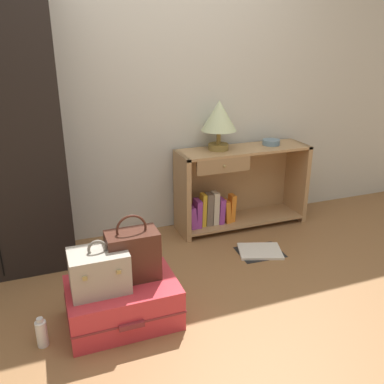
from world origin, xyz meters
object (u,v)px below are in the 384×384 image
bookshelf (235,188)px  open_book_on_floor (260,251)px  handbag (133,255)px  bottle (42,333)px  bowl (271,142)px  table_lamp (219,118)px  train_case (99,270)px  suitcase_large (123,302)px

bookshelf → open_book_on_floor: (-0.04, -0.54, -0.34)m
handbag → bottle: size_ratio=2.28×
bowl → open_book_on_floor: 0.98m
bookshelf → table_lamp: 0.65m
bookshelf → bottle: (-1.68, -1.05, -0.27)m
handbag → open_book_on_floor: 1.23m
train_case → bottle: size_ratio=1.81×
bowl → train_case: bowl is taller
bowl → bookshelf: bearing=-179.3°
bookshelf → suitcase_large: bookshelf is taller
handbag → bottle: bearing=-169.8°
suitcase_large → handbag: bearing=27.7°
table_lamp → open_book_on_floor: 1.13m
bookshelf → open_book_on_floor: size_ratio=2.94×
open_book_on_floor → bottle: bearing=-163.0°
bookshelf → bottle: bearing=-148.1°
suitcase_large → bottle: suitcase_large is taller
train_case → suitcase_large: bearing=3.8°
bookshelf → handbag: (-1.13, -0.95, 0.06)m
table_lamp → bowl: 0.56m
bowl → train_case: size_ratio=0.47×
table_lamp → train_case: (-1.17, -1.01, -0.61)m
bookshelf → open_book_on_floor: bookshelf is taller
suitcase_large → bookshelf: bearing=39.1°
table_lamp → handbag: bearing=-135.2°
train_case → handbag: 0.21m
table_lamp → suitcase_large: table_lamp is taller
table_lamp → train_case: size_ratio=1.27×
bottle → train_case: bearing=7.8°
train_case → table_lamp: bearing=40.8°
table_lamp → bowl: bearing=-1.0°
bowl → train_case: bearing=-149.1°
bookshelf → open_book_on_floor: 0.64m
bookshelf → suitcase_large: (-1.22, -0.99, -0.22)m
table_lamp → open_book_on_floor: size_ratio=1.03×
handbag → suitcase_large: bearing=-152.3°
table_lamp → open_book_on_floor: bearing=-77.1°
train_case → open_book_on_floor: (1.30, 0.45, -0.37)m
handbag → table_lamp: bearing=44.8°
table_lamp → bookshelf: bearing=-4.6°
table_lamp → bowl: size_ratio=2.68×
bowl → table_lamp: bearing=179.0°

